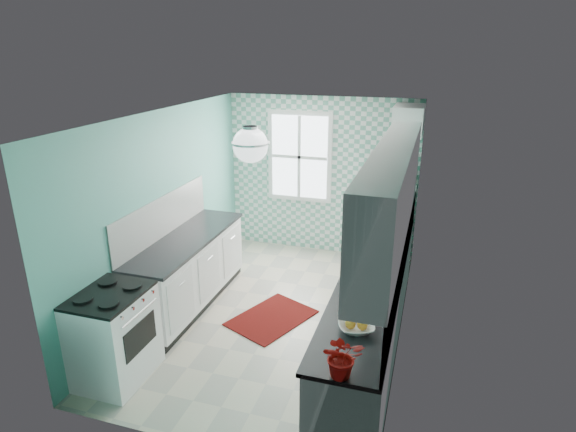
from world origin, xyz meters
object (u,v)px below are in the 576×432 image
(fridge, at_px, (387,221))
(stove, at_px, (114,334))
(potted_plant, at_px, (343,356))
(microwave, at_px, (391,162))
(fruit_bowl, at_px, (356,327))
(sink, at_px, (384,244))
(ceiling_light, at_px, (250,145))

(fridge, xyz_separation_m, stove, (-2.31, -3.39, -0.26))
(stove, bearing_deg, potted_plant, -15.82)
(fridge, xyz_separation_m, microwave, (0.00, 0.00, 0.90))
(fridge, relative_size, microwave, 2.76)
(stove, relative_size, microwave, 1.72)
(fridge, distance_m, fruit_bowl, 3.30)
(potted_plant, height_order, microwave, microwave)
(potted_plant, bearing_deg, fridge, 91.32)
(stove, height_order, potted_plant, potted_plant)
(sink, bearing_deg, stove, -142.79)
(stove, xyz_separation_m, sink, (2.40, 2.08, 0.44))
(fruit_bowl, relative_size, potted_plant, 0.92)
(microwave, bearing_deg, ceiling_light, 69.99)
(ceiling_light, height_order, sink, ceiling_light)
(fruit_bowl, bearing_deg, sink, 89.88)
(ceiling_light, height_order, fruit_bowl, ceiling_light)
(fridge, bearing_deg, potted_plant, -85.01)
(fruit_bowl, distance_m, microwave, 3.37)
(ceiling_light, bearing_deg, microwave, 66.78)
(fruit_bowl, bearing_deg, stove, -177.79)
(ceiling_light, bearing_deg, stove, -146.22)
(ceiling_light, height_order, microwave, ceiling_light)
(stove, distance_m, fruit_bowl, 2.45)
(fridge, relative_size, potted_plant, 4.52)
(microwave, bearing_deg, fridge, 57.76)
(sink, xyz_separation_m, microwave, (-0.09, 1.31, 0.72))
(ceiling_light, distance_m, sink, 2.24)
(stove, distance_m, sink, 3.21)
(ceiling_light, xyz_separation_m, microwave, (1.11, 2.59, -0.67))
(fruit_bowl, bearing_deg, potted_plant, -90.00)
(ceiling_light, height_order, fridge, ceiling_light)
(fruit_bowl, bearing_deg, ceiling_light, 149.41)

